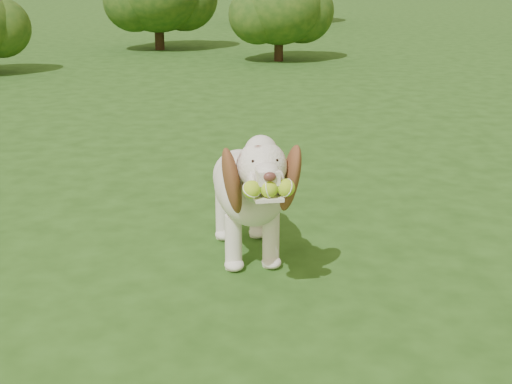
{
  "coord_description": "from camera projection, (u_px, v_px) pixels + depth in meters",
  "views": [
    {
      "loc": [
        0.11,
        -2.88,
        1.46
      ],
      "look_at": [
        0.17,
        0.27,
        0.43
      ],
      "focal_mm": 50.0,
      "sensor_mm": 36.0,
      "label": 1
    }
  ],
  "objects": [
    {
      "name": "ground",
      "position": [
        219.0,
        302.0,
        3.19
      ],
      "size": [
        80.0,
        80.0,
        0.0
      ],
      "primitive_type": "plane",
      "color": "#204212",
      "rests_on": "ground"
    },
    {
      "name": "shrub_c",
      "position": [
        279.0,
        7.0,
        10.48
      ],
      "size": [
        1.29,
        1.29,
        1.34
      ],
      "color": "#382314",
      "rests_on": "ground"
    },
    {
      "name": "dog",
      "position": [
        249.0,
        186.0,
        3.54
      ],
      "size": [
        0.47,
        1.13,
        0.73
      ],
      "rotation": [
        0.0,
        0.0,
        0.14
      ],
      "color": "white",
      "rests_on": "ground"
    }
  ]
}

